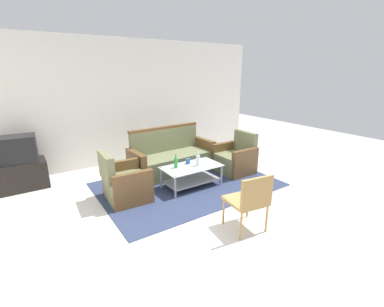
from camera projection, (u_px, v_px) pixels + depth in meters
The scene contains 13 objects.
ground_plane at pixel (218, 206), 4.35m from camera, with size 14.00×14.00×0.00m, color silver.
wall_back at pixel (138, 101), 6.35m from camera, with size 6.52×0.12×2.80m.
rug at pixel (188, 184), 5.17m from camera, with size 3.26×2.25×0.01m, color #2D3856.
couch at pixel (172, 158), 5.69m from camera, with size 1.83×0.82×0.96m.
armchair_left at pixel (125, 184), 4.49m from camera, with size 0.73×0.79×0.85m.
armchair_right at pixel (235, 159), 5.73m from camera, with size 0.70×0.76×0.85m.
coffee_table at pixel (192, 173), 5.00m from camera, with size 1.10×0.60×0.40m.
bottle_green at pixel (176, 163), 4.86m from camera, with size 0.07×0.07×0.26m.
bottle_clear at pixel (198, 160), 4.96m from camera, with size 0.07×0.07×0.29m.
cup at pixel (188, 161), 5.08m from camera, with size 0.08×0.08×0.10m, color #2659A5.
tv_stand at pixel (23, 175), 4.93m from camera, with size 0.80×0.50×0.52m, color black.
television at pixel (18, 149), 4.79m from camera, with size 0.64×0.50×0.48m.
wicker_chair at pixel (250, 198), 3.53m from camera, with size 0.54×0.54×0.84m.
Camera 1 is at (-2.51, -3.00, 2.12)m, focal length 24.98 mm.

